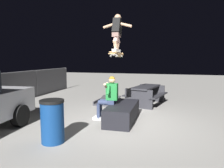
% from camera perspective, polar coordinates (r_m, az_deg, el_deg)
% --- Properties ---
extents(ground_plane, '(40.00, 40.00, 0.00)m').
position_cam_1_polar(ground_plane, '(6.23, 2.97, -10.45)').
color(ground_plane, gray).
extents(ledge_box_main, '(1.87, 0.79, 0.50)m').
position_cam_1_polar(ledge_box_main, '(6.35, 2.84, -7.76)').
color(ledge_box_main, black).
rests_on(ledge_box_main, ground).
extents(person_sitting_on_ledge, '(0.59, 0.76, 1.34)m').
position_cam_1_polar(person_sitting_on_ledge, '(6.35, -0.94, -3.16)').
color(person_sitting_on_ledge, '#2D3856').
rests_on(person_sitting_on_ledge, ground).
extents(skateboard, '(1.02, 0.22, 0.15)m').
position_cam_1_polar(skateboard, '(6.33, 1.21, 8.00)').
color(skateboard, '#AD8451').
extents(skater_airborne, '(0.62, 0.89, 1.12)m').
position_cam_1_polar(skater_airborne, '(6.43, 1.36, 14.12)').
color(skater_airborne, white).
extents(kicker_ramp, '(1.29, 0.89, 0.32)m').
position_cam_1_polar(kicker_ramp, '(8.81, -1.20, -4.92)').
color(kicker_ramp, '#38383D').
rests_on(kicker_ramp, ground).
extents(picnic_table_back, '(1.96, 1.70, 0.75)m').
position_cam_1_polar(picnic_table_back, '(8.64, 9.14, -2.23)').
color(picnic_table_back, '#28282D').
rests_on(picnic_table_back, ground).
extents(trash_bin, '(0.53, 0.53, 0.96)m').
position_cam_1_polar(trash_bin, '(4.89, -15.83, -9.66)').
color(trash_bin, navy).
rests_on(trash_bin, ground).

